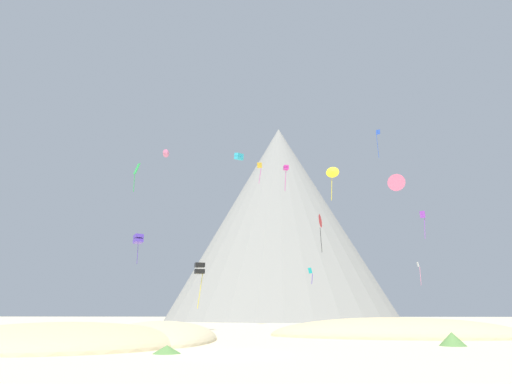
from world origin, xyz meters
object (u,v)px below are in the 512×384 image
object	(u,v)px
kite_white_low	(419,268)
bush_ridge_crest	(179,333)
kite_rainbow_mid	(396,183)
kite_blue_high	(378,138)
rock_massif	(284,227)
kite_pink_high	(167,153)
kite_black_low	(200,269)
kite_indigo_low	(138,239)
kite_magenta_mid	(286,168)
bush_far_left	(452,339)
kite_gold_high	(260,168)
bush_near_left	(57,332)
kite_yellow_mid	(332,172)
kite_red_mid	(320,222)
kite_cyan_high	(239,157)
kite_green_mid	(136,171)
bush_scatter_east	(167,349)
kite_teal_low	(311,273)
bush_mid_center	(306,333)
kite_violet_mid	(423,218)

from	to	relation	value
kite_white_low	bush_ridge_crest	bearing A→B (deg)	-174.11
kite_rainbow_mid	kite_blue_high	xyz separation A→B (m)	(3.13, 22.17, 14.87)
kite_blue_high	rock_massif	bearing A→B (deg)	-173.23
kite_pink_high	kite_black_low	distance (m)	27.58
kite_indigo_low	kite_magenta_mid	bearing A→B (deg)	-28.04
bush_far_left	kite_gold_high	xyz separation A→B (m)	(-16.40, 48.46, 29.06)
bush_near_left	kite_yellow_mid	distance (m)	38.96
kite_red_mid	kite_gold_high	distance (m)	18.24
rock_massif	kite_pink_high	world-z (taller)	rock_massif
kite_cyan_high	kite_magenta_mid	xyz separation A→B (m)	(8.96, -11.15, -6.30)
rock_massif	kite_cyan_high	world-z (taller)	rock_massif
kite_red_mid	kite_indigo_low	xyz separation A→B (m)	(-27.73, -10.07, -4.30)
kite_green_mid	kite_black_low	bearing A→B (deg)	121.32
bush_scatter_east	kite_cyan_high	world-z (taller)	kite_cyan_high
kite_blue_high	kite_teal_low	size ratio (longest dim) A/B	2.23
bush_mid_center	kite_red_mid	bearing A→B (deg)	81.81
rock_massif	kite_pink_high	size ratio (longest dim) A/B	59.18
kite_white_low	kite_green_mid	bearing A→B (deg)	169.69
kite_red_mid	kite_gold_high	world-z (taller)	kite_gold_high
kite_white_low	bush_near_left	bearing A→B (deg)	175.34
kite_blue_high	kite_violet_mid	bearing A→B (deg)	54.53
rock_massif	kite_indigo_low	distance (m)	72.06
bush_mid_center	kite_indigo_low	xyz separation A→B (m)	(-23.83, 17.02, 12.52)
kite_red_mid	kite_pink_high	world-z (taller)	kite_pink_high
kite_teal_low	bush_ridge_crest	bearing A→B (deg)	76.23
kite_indigo_low	kite_green_mid	xyz separation A→B (m)	(2.66, -10.28, 7.26)
bush_far_left	kite_teal_low	world-z (taller)	kite_teal_low
kite_magenta_mid	bush_near_left	bearing A→B (deg)	-151.89
bush_ridge_crest	bush_mid_center	bearing A→B (deg)	17.86
kite_teal_low	bush_near_left	bearing A→B (deg)	55.62
kite_magenta_mid	rock_massif	bearing A→B (deg)	73.17
kite_cyan_high	kite_blue_high	bearing A→B (deg)	131.25
kite_white_low	kite_cyan_high	bearing A→B (deg)	138.52
bush_ridge_crest	kite_indigo_low	bearing A→B (deg)	119.43
kite_pink_high	kite_green_mid	distance (m)	20.67
kite_white_low	kite_indigo_low	world-z (taller)	kite_indigo_low
kite_yellow_mid	kite_cyan_high	bearing A→B (deg)	138.30
bush_near_left	kite_rainbow_mid	world-z (taller)	kite_rainbow_mid
bush_near_left	kite_rainbow_mid	size ratio (longest dim) A/B	0.91
kite_indigo_low	kite_black_low	bearing A→B (deg)	-69.82
kite_indigo_low	kite_violet_mid	bearing A→B (deg)	-28.23
kite_yellow_mid	kite_magenta_mid	size ratio (longest dim) A/B	1.18
bush_mid_center	kite_pink_high	xyz separation A→B (m)	(-22.63, 25.15, 29.06)
bush_ridge_crest	kite_magenta_mid	size ratio (longest dim) A/B	0.33
kite_yellow_mid	kite_pink_high	bearing A→B (deg)	166.06
kite_pink_high	kite_indigo_low	bearing A→B (deg)	-157.72
bush_scatter_east	kite_magenta_mid	bearing A→B (deg)	80.43
kite_indigo_low	kite_yellow_mid	size ratio (longest dim) A/B	0.86
kite_rainbow_mid	kite_red_mid	bearing A→B (deg)	-48.95
bush_near_left	bush_scatter_east	size ratio (longest dim) A/B	1.20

